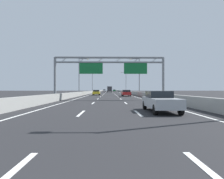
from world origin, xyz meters
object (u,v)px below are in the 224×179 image
silver_car (160,101)px  box_truck (110,89)px  yellow_car (96,92)px  red_car (126,93)px  streetlamp_right_mid (138,74)px  green_car (114,90)px  streetlamp_left_mid (80,74)px  streetlamp_right_far (125,81)px  streetlamp_left_far (93,81)px  white_car (104,90)px  sign_gantry (110,67)px

silver_car → box_truck: size_ratio=0.55×
yellow_car → red_car: bearing=-48.7°
streetlamp_right_mid → yellow_car: streetlamp_right_mid is taller
yellow_car → red_car: red_car is taller
green_car → box_truck: (-3.28, -30.47, 0.91)m
streetlamp_left_mid → green_car: 84.37m
green_car → streetlamp_right_far: bearing=-85.0°
green_car → red_car: size_ratio=0.96×
streetlamp_left_far → red_car: 46.61m
streetlamp_right_far → green_car: streetlamp_right_far is taller
silver_car → white_car: bearing=93.2°
yellow_car → white_car: 87.72m
streetlamp_right_mid → streetlamp_left_far: size_ratio=1.00×
red_car → green_car: bearing=90.2°
streetlamp_right_far → green_car: bearing=95.0°
streetlamp_right_mid → streetlamp_left_far: 41.33m
streetlamp_left_mid → white_car: 89.59m
silver_car → white_car: 125.38m
streetlamp_right_mid → streetlamp_right_far: 38.54m
streetlamp_right_mid → white_car: bearing=97.0°
silver_car → streetlamp_right_mid: bearing=83.6°
streetlamp_right_far → white_car: streetlamp_right_far is taller
sign_gantry → box_truck: (0.08, 73.83, -3.15)m
yellow_car → red_car: 10.82m
red_car → white_car: white_car is taller
red_car → streetlamp_right_far: bearing=85.3°
streetlamp_left_mid → streetlamp_left_far: size_ratio=1.00×
streetlamp_left_far → yellow_car: streetlamp_left_far is taller
green_car → sign_gantry: bearing=-91.8°
streetlamp_left_mid → streetlamp_right_mid: bearing=0.0°
yellow_car → streetlamp_right_far: bearing=73.6°
sign_gantry → box_truck: sign_gantry is taller
white_car → box_truck: (3.76, -36.33, 0.88)m
green_car → streetlamp_left_mid: bearing=-97.5°
streetlamp_right_far → white_car: (-11.01, 50.85, -4.62)m
streetlamp_right_far → box_truck: (-7.25, 14.52, -3.73)m
box_truck → red_car: bearing=-86.6°
streetlamp_left_mid → red_car: streetlamp_left_mid is taller
streetlamp_left_far → yellow_car: bearing=-83.7°
yellow_car → box_truck: box_truck is taller
silver_car → white_car: size_ratio=0.99×
streetlamp_left_far → yellow_car: size_ratio=2.10×
sign_gantry → streetlamp_right_mid: streetlamp_right_mid is taller
streetlamp_right_mid → silver_car: streetlamp_right_mid is taller
red_car → streetlamp_left_mid: bearing=150.0°
streetlamp_left_mid → red_car: bearing=-30.0°
streetlamp_right_mid → streetlamp_right_far: same height
streetlamp_left_far → red_car: streetlamp_left_far is taller
sign_gantry → yellow_car: size_ratio=3.58×
yellow_car → green_car: size_ratio=1.07×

